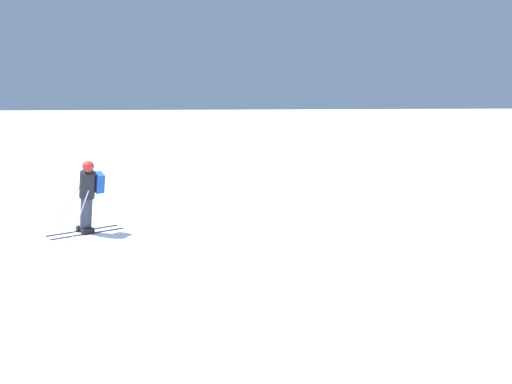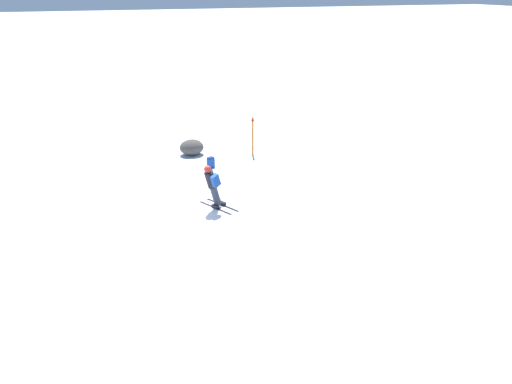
{
  "view_description": "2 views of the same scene",
  "coord_description": "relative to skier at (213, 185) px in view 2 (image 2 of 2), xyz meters",
  "views": [
    {
      "loc": [
        10.92,
        1.82,
        3.07
      ],
      "look_at": [
        0.46,
        3.82,
        1.11
      ],
      "focal_mm": 35.0,
      "sensor_mm": 36.0,
      "label": 1
    },
    {
      "loc": [
        3.54,
        16.35,
        7.7
      ],
      "look_at": [
        -2.03,
        1.26,
        0.94
      ],
      "focal_mm": 35.0,
      "sensor_mm": 36.0,
      "label": 2
    }
  ],
  "objects": [
    {
      "name": "exposed_boulder_0",
      "position": [
        -0.74,
        -6.45,
        -0.6
      ],
      "size": [
        1.16,
        0.98,
        0.75
      ],
      "primitive_type": "ellipsoid",
      "color": "#4C4742",
      "rests_on": "ground"
    },
    {
      "name": "trail_marker",
      "position": [
        -3.49,
        -5.39,
        0.05
      ],
      "size": [
        0.13,
        0.13,
        1.88
      ],
      "color": "orange",
      "rests_on": "ground"
    },
    {
      "name": "skier",
      "position": [
        0.0,
        0.0,
        0.0
      ],
      "size": [
        1.4,
        1.72,
        1.79
      ],
      "rotation": [
        0.0,
        0.0,
        0.46
      ],
      "color": "black",
      "rests_on": "ground"
    },
    {
      "name": "spare_backpack",
      "position": [
        -1.11,
        -4.37,
        -0.74
      ],
      "size": [
        0.37,
        0.34,
        0.5
      ],
      "rotation": [
        0.0,
        0.0,
        3.67
      ],
      "color": "#194293",
      "rests_on": "ground"
    },
    {
      "name": "ground_plane",
      "position": [
        0.78,
        -0.15,
        -0.98
      ],
      "size": [
        300.0,
        300.0,
        0.0
      ],
      "primitive_type": "plane",
      "color": "white"
    }
  ]
}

